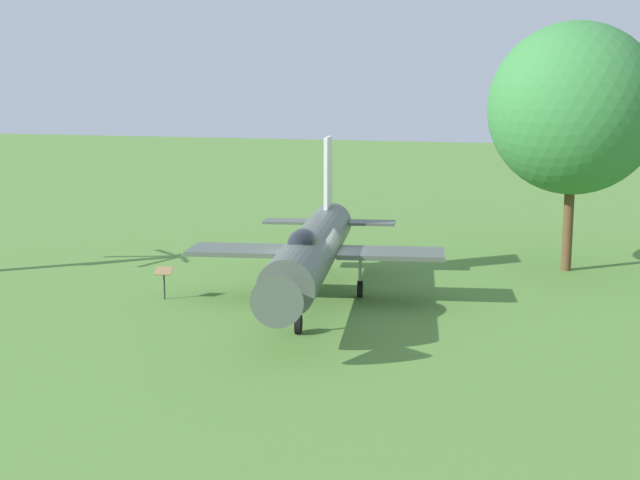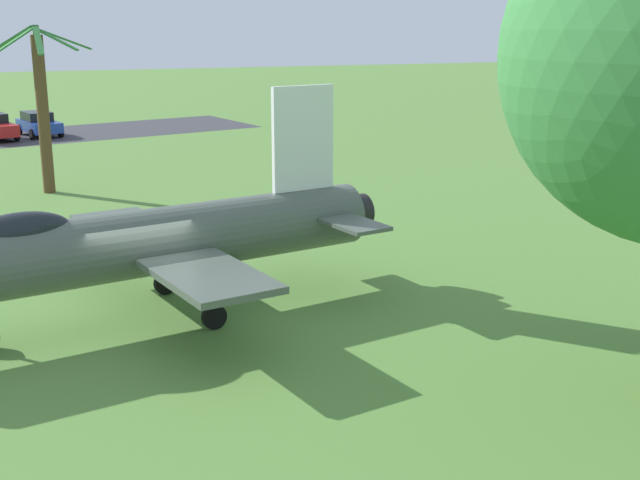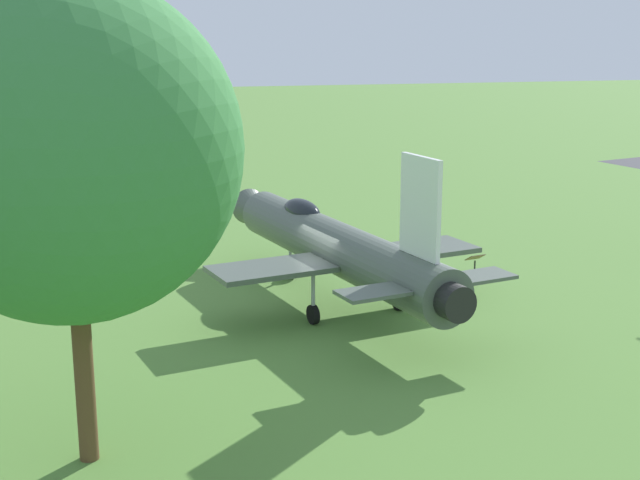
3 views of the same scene
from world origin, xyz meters
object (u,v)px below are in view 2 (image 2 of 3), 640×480
object	(u,v)px
display_jet	(124,244)
info_plaque	(80,238)
palm_tree	(43,108)
parked_car_blue	(39,124)

from	to	relation	value
display_jet	info_plaque	xyz separation A→B (m)	(5.25, 0.77, -1.12)
palm_tree	parked_car_blue	size ratio (longest dim) A/B	1.59
display_jet	info_plaque	bearing A→B (deg)	-95.00
display_jet	info_plaque	size ratio (longest dim) A/B	12.29
parked_car_blue	display_jet	bearing A→B (deg)	-14.24
display_jet	palm_tree	size ratio (longest dim) A/B	2.05
display_jet	parked_car_blue	world-z (taller)	display_jet
info_plaque	parked_car_blue	distance (m)	29.81
display_jet	palm_tree	distance (m)	16.99
info_plaque	palm_tree	bearing A→B (deg)	2.88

